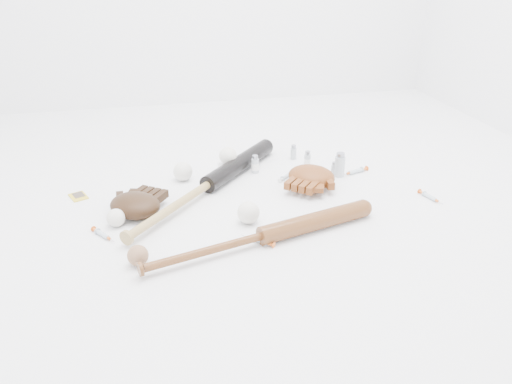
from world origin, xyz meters
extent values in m
plane|color=white|center=(0.00, 0.00, 0.00)|extent=(3.00, 3.00, 0.00)
cube|color=gold|center=(-0.65, 0.26, 0.00)|extent=(0.09, 0.10, 0.00)
cube|color=white|center=(-0.03, 0.36, 0.02)|extent=(0.08, 0.08, 0.04)
sphere|color=white|center=(-0.03, 0.36, 0.08)|extent=(0.08, 0.08, 0.08)
sphere|color=white|center=(-0.50, -0.01, 0.03)|extent=(0.07, 0.07, 0.07)
sphere|color=white|center=(-0.23, 0.33, 0.04)|extent=(0.08, 0.08, 0.08)
sphere|color=white|center=(-0.04, -0.09, 0.04)|extent=(0.08, 0.08, 0.08)
sphere|color=#8F6444|center=(-0.43, -0.28, 0.03)|extent=(0.07, 0.07, 0.07)
cylinder|color=#A9B3B9|center=(0.41, 0.24, 0.03)|extent=(0.02, 0.02, 0.06)
cylinder|color=#A9B3B9|center=(0.29, 0.45, 0.03)|extent=(0.03, 0.03, 0.07)
cylinder|color=#A9B3B9|center=(0.08, 0.34, 0.04)|extent=(0.03, 0.03, 0.08)
cylinder|color=#A9B3B9|center=(0.43, 0.22, 0.05)|extent=(0.05, 0.05, 0.11)
cylinder|color=#A9B3B9|center=(-0.46, 0.04, 0.03)|extent=(0.03, 0.03, 0.07)
cylinder|color=#A9B3B9|center=(0.33, 0.35, 0.04)|extent=(0.03, 0.03, 0.08)
camera|label=1|loc=(-0.36, -1.62, 0.89)|focal=35.00mm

